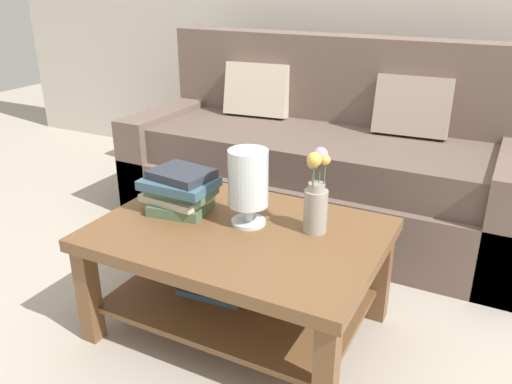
{
  "coord_description": "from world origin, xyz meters",
  "views": [
    {
      "loc": [
        0.91,
        -1.91,
        1.39
      ],
      "look_at": [
        0.01,
        -0.16,
        0.57
      ],
      "focal_mm": 36.66,
      "sensor_mm": 36.0,
      "label": 1
    }
  ],
  "objects_px": {
    "flower_pitcher": "(316,197)",
    "coffee_table": "(238,257)",
    "glass_hurricane_vase": "(248,181)",
    "book_stack_main": "(180,190)",
    "couch": "(323,163)"
  },
  "relations": [
    {
      "from": "coffee_table",
      "to": "glass_hurricane_vase",
      "type": "xyz_separation_m",
      "value": [
        0.02,
        0.06,
        0.31
      ]
    },
    {
      "from": "couch",
      "to": "book_stack_main",
      "type": "bearing_deg",
      "value": -101.22
    },
    {
      "from": "couch",
      "to": "book_stack_main",
      "type": "xyz_separation_m",
      "value": [
        -0.22,
        -1.12,
        0.2
      ]
    },
    {
      "from": "flower_pitcher",
      "to": "coffee_table",
      "type": "bearing_deg",
      "value": -157.02
    },
    {
      "from": "book_stack_main",
      "to": "glass_hurricane_vase",
      "type": "height_order",
      "value": "glass_hurricane_vase"
    },
    {
      "from": "book_stack_main",
      "to": "flower_pitcher",
      "type": "relative_size",
      "value": 0.92
    },
    {
      "from": "glass_hurricane_vase",
      "to": "couch",
      "type": "bearing_deg",
      "value": 94.64
    },
    {
      "from": "coffee_table",
      "to": "flower_pitcher",
      "type": "relative_size",
      "value": 3.32
    },
    {
      "from": "book_stack_main",
      "to": "flower_pitcher",
      "type": "height_order",
      "value": "flower_pitcher"
    },
    {
      "from": "flower_pitcher",
      "to": "book_stack_main",
      "type": "bearing_deg",
      "value": -172.12
    },
    {
      "from": "coffee_table",
      "to": "glass_hurricane_vase",
      "type": "bearing_deg",
      "value": 73.22
    },
    {
      "from": "glass_hurricane_vase",
      "to": "flower_pitcher",
      "type": "distance_m",
      "value": 0.27
    },
    {
      "from": "coffee_table",
      "to": "book_stack_main",
      "type": "relative_size",
      "value": 3.62
    },
    {
      "from": "glass_hurricane_vase",
      "to": "flower_pitcher",
      "type": "relative_size",
      "value": 0.92
    },
    {
      "from": "book_stack_main",
      "to": "couch",
      "type": "bearing_deg",
      "value": 78.78
    }
  ]
}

